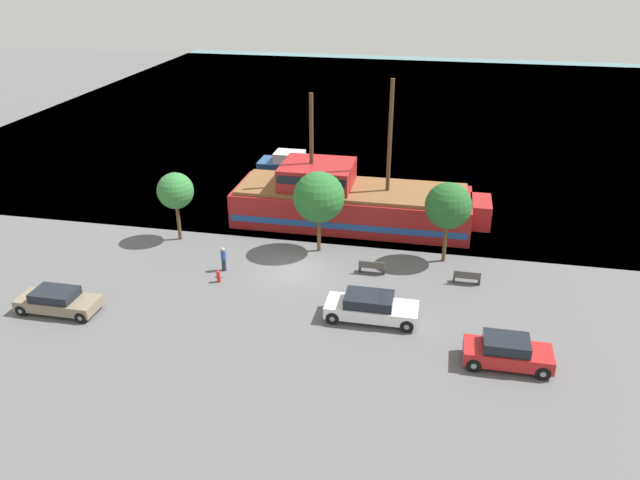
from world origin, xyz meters
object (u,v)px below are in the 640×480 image
object	(u,v)px
pedestrian_walking_near	(224,259)
parked_car_curb_rear	(507,352)
pirate_ship	(349,202)
bench_promenade_east	(467,277)
parked_car_curb_mid	(58,301)
fire_hydrant	(218,276)
bench_promenade_west	(372,267)
moored_boat_dockside	(294,165)
parked_car_curb_front	(371,307)

from	to	relation	value
pedestrian_walking_near	parked_car_curb_rear	bearing A→B (deg)	-21.52
pirate_ship	bench_promenade_east	distance (m)	11.28
parked_car_curb_mid	fire_hydrant	world-z (taller)	parked_car_curb_mid
pirate_ship	bench_promenade_west	xyz separation A→B (m)	(2.59, -7.41, -1.18)
moored_boat_dockside	parked_car_curb_front	xyz separation A→B (m)	(9.74, -22.59, 0.05)
pirate_ship	bench_promenade_east	bearing A→B (deg)	-42.44
moored_boat_dockside	fire_hydrant	bearing A→B (deg)	-89.08
pedestrian_walking_near	parked_car_curb_mid	bearing A→B (deg)	-138.94
pirate_ship	fire_hydrant	bearing A→B (deg)	-121.13
moored_boat_dockside	parked_car_curb_rear	size ratio (longest dim) A/B	1.54
parked_car_curb_front	fire_hydrant	xyz separation A→B (m)	(-9.42, 2.26, -0.33)
parked_car_curb_mid	fire_hydrant	distance (m)	8.92
parked_car_curb_front	pirate_ship	bearing A→B (deg)	104.19
pirate_ship	parked_car_curb_front	world-z (taller)	pirate_ship
pirate_ship	fire_hydrant	world-z (taller)	pirate_ship
pirate_ship	fire_hydrant	xyz separation A→B (m)	(-6.23, -10.32, -1.20)
bench_promenade_east	pirate_ship	bearing A→B (deg)	137.56
fire_hydrant	pedestrian_walking_near	xyz separation A→B (m)	(-0.17, 1.47, 0.37)
pirate_ship	parked_car_curb_front	xyz separation A→B (m)	(3.18, -12.58, -0.87)
pirate_ship	bench_promenade_east	size ratio (longest dim) A/B	11.40
parked_car_curb_mid	moored_boat_dockside	bearing A→B (deg)	74.20
bench_promenade_west	pedestrian_walking_near	xyz separation A→B (m)	(-9.00, -1.45, 0.35)
bench_promenade_east	bench_promenade_west	xyz separation A→B (m)	(-5.68, 0.16, 0.00)
moored_boat_dockside	pedestrian_walking_near	size ratio (longest dim) A/B	4.09
bench_promenade_east	pedestrian_walking_near	bearing A→B (deg)	-175.00
fire_hydrant	bench_promenade_east	size ratio (longest dim) A/B	0.48
parked_car_curb_rear	pedestrian_walking_near	size ratio (longest dim) A/B	2.66
fire_hydrant	pedestrian_walking_near	distance (m)	1.52
parked_car_curb_rear	bench_promenade_west	size ratio (longest dim) A/B	2.57
pirate_ship	parked_car_curb_rear	world-z (taller)	pirate_ship
bench_promenade_west	fire_hydrant	bearing A→B (deg)	-161.72
moored_boat_dockside	parked_car_curb_mid	bearing A→B (deg)	-105.80
moored_boat_dockside	pedestrian_walking_near	xyz separation A→B (m)	(0.16, -18.86, 0.09)
bench_promenade_west	pedestrian_walking_near	size ratio (longest dim) A/B	1.03
pirate_ship	parked_car_curb_rear	distance (m)	18.36
pirate_ship	bench_promenade_east	xyz separation A→B (m)	(8.28, -7.57, -1.18)
parked_car_curb_mid	bench_promenade_east	size ratio (longest dim) A/B	2.81
moored_boat_dockside	parked_car_curb_mid	distance (m)	26.20
fire_hydrant	pirate_ship	bearing A→B (deg)	58.87
bench_promenade_west	pedestrian_walking_near	bearing A→B (deg)	-170.86
moored_boat_dockside	parked_car_curb_mid	xyz separation A→B (m)	(-7.13, -25.21, -0.04)
fire_hydrant	bench_promenade_west	distance (m)	9.30
moored_boat_dockside	parked_car_curb_rear	world-z (taller)	moored_boat_dockside
parked_car_curb_rear	bench_promenade_east	bearing A→B (deg)	102.83
parked_car_curb_rear	pedestrian_walking_near	world-z (taller)	pedestrian_walking_near
parked_car_curb_rear	fire_hydrant	distance (m)	17.04
bench_promenade_east	moored_boat_dockside	bearing A→B (deg)	130.18
parked_car_curb_front	parked_car_curb_mid	xyz separation A→B (m)	(-16.88, -2.62, -0.09)
parked_car_curb_rear	parked_car_curb_front	bearing A→B (deg)	158.12
parked_car_curb_front	pedestrian_walking_near	size ratio (longest dim) A/B	3.17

